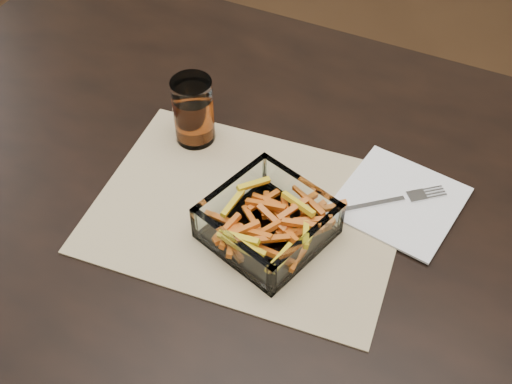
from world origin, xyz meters
TOP-DOWN VIEW (x-y plane):
  - dining_table at (0.00, 0.00)m, footprint 1.60×0.90m
  - placemat at (-0.09, -0.05)m, footprint 0.48×0.37m
  - glass_bowl at (-0.04, -0.08)m, footprint 0.19×0.19m
  - tumbler at (-0.24, 0.05)m, footprint 0.07×0.07m
  - napkin at (0.11, 0.06)m, footprint 0.19×0.19m
  - fork at (0.11, 0.06)m, footprint 0.13×0.12m

SIDE VIEW (x-z plane):
  - dining_table at x=0.00m, z-range 0.29..1.04m
  - placemat at x=-0.09m, z-range 0.75..0.75m
  - napkin at x=0.11m, z-range 0.75..0.76m
  - fork at x=0.11m, z-range 0.76..0.76m
  - glass_bowl at x=-0.04m, z-range 0.75..0.81m
  - tumbler at x=-0.24m, z-range 0.75..0.86m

